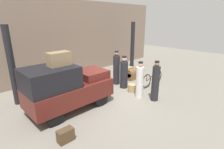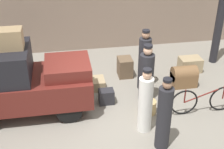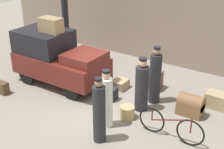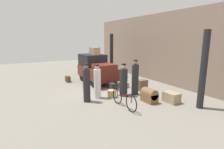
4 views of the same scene
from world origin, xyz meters
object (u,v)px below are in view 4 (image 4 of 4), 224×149
Objects in this scene: truck at (96,68)px; suitcase_tan_flat at (123,85)px; trunk_umber_medium at (171,97)px; trunk_wicker_pale at (68,79)px; wicker_basket at (112,94)px; suitcase_small_leather at (142,85)px; bicycle at (124,99)px; trunk_on_truck_roof at (95,51)px; porter_carrying_trunk at (124,81)px; porter_with_bicycle at (87,84)px; porter_lifting_near_truck at (135,79)px; trunk_large_brown at (149,95)px; conductor_in_dark_uniform at (97,83)px; suitcase_black_upright at (113,87)px.

truck reaches higher than suitcase_tan_flat.
trunk_umber_medium is 1.50× the size of trunk_wicker_pale.
suitcase_small_leather is (-0.19, 2.08, 0.12)m from wicker_basket.
bicycle is at bearing -33.14° from suitcase_tan_flat.
trunk_on_truck_roof is (-3.20, -1.44, 1.77)m from suitcase_small_leather.
suitcase_small_leather is (-0.28, 1.44, -0.46)m from porter_carrying_trunk.
porter_with_bicycle reaches higher than suitcase_small_leather.
suitcase_small_leather is at bearing 24.20° from trunk_on_truck_roof.
porter_lifting_near_truck reaches higher than trunk_large_brown.
conductor_in_dark_uniform is 4.05× the size of suitcase_black_upright.
suitcase_black_upright is 3.63m from trunk_wicker_pale.
porter_with_bicycle is at bearing -121.33° from trunk_umber_medium.
truck reaches higher than trunk_wicker_pale.
porter_with_bicycle is (-0.04, -1.30, 0.64)m from wicker_basket.
porter_lifting_near_truck reaches higher than porter_with_bicycle.
suitcase_small_leather is at bearing 178.74° from trunk_umber_medium.
porter_lifting_near_truck reaches higher than bicycle.
suitcase_small_leather is at bearing 150.99° from trunk_large_brown.
suitcase_black_upright is at bearing -152.26° from porter_lifting_near_truck.
porter_lifting_near_truck is 3.01× the size of suitcase_small_leather.
trunk_wicker_pale is at bearing -141.23° from suitcase_tan_flat.
truck is 1.79× the size of porter_lifting_near_truck.
porter_lifting_near_truck is 3.34× the size of suitcase_tan_flat.
trunk_wicker_pale is at bearing -122.04° from truck.
porter_with_bicycle is at bearing -91.92° from wicker_basket.
trunk_umber_medium is 2.17m from suitcase_small_leather.
conductor_in_dark_uniform is at bearing -91.98° from suitcase_small_leather.
suitcase_black_upright is 0.52× the size of trunk_on_truck_roof.
bicycle is 0.98× the size of porter_lifting_near_truck.
porter_lifting_near_truck is at bearing 128.83° from bicycle.
conductor_in_dark_uniform is at bearing -133.23° from trunk_large_brown.
porter_lifting_near_truck reaches higher than suitcase_tan_flat.
truck is 5.38× the size of suitcase_small_leather.
wicker_basket is 0.60× the size of trunk_umber_medium.
trunk_large_brown is at bearing 59.19° from porter_with_bicycle.
suitcase_tan_flat is at bearing 172.21° from porter_lifting_near_truck.
trunk_on_truck_roof is at bearing -165.48° from trunk_umber_medium.
bicycle reaches higher than suitcase_black_upright.
wicker_basket is 0.69× the size of suitcase_small_leather.
porter_lifting_near_truck is at bearing 27.74° from suitcase_black_upright.
bicycle is 1.99m from porter_lifting_near_truck.
trunk_wicker_pale is (-3.07, -2.47, 0.05)m from suitcase_tan_flat.
suitcase_tan_flat is at bearing 112.86° from conductor_in_dark_uniform.
wicker_basket is 4.36m from trunk_wicker_pale.
suitcase_tan_flat is (-1.27, 0.83, -0.61)m from porter_carrying_trunk.
bicycle is at bearing -55.08° from suitcase_small_leather.
suitcase_small_leather is 1.29× the size of trunk_wicker_pale.
bicycle is 3.83× the size of trunk_wicker_pale.
truck reaches higher than bicycle.
porter_lifting_near_truck is at bearing -63.60° from suitcase_small_leather.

